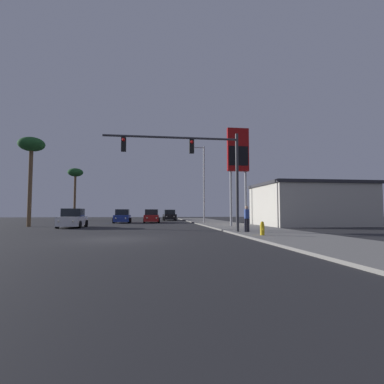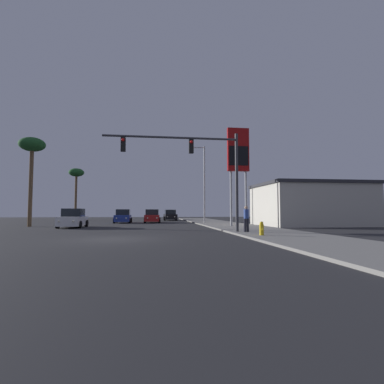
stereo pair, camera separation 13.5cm
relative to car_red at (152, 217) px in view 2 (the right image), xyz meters
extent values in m
plane|color=#28282B|center=(-2.01, -22.70, -0.76)|extent=(120.00, 120.00, 0.00)
cube|color=gray|center=(7.49, -12.70, -0.70)|extent=(5.00, 60.00, 0.12)
cube|color=beige|center=(15.99, -9.95, 1.24)|extent=(10.00, 8.00, 4.00)
cube|color=#2D2D33|center=(15.99, -9.95, 3.39)|extent=(10.30, 8.30, 0.30)
cube|color=maroon|center=(0.00, -0.04, -0.18)|extent=(1.95, 4.26, 0.80)
cube|color=black|center=(0.00, 0.11, 0.57)|extent=(1.67, 2.06, 0.70)
cylinder|color=black|center=(-0.90, -1.34, -0.44)|extent=(0.24, 0.64, 0.64)
cylinder|color=black|center=(0.90, -1.34, -0.44)|extent=(0.24, 0.64, 0.64)
cylinder|color=black|center=(-0.90, 1.27, -0.44)|extent=(0.24, 0.64, 0.64)
cylinder|color=black|center=(0.90, 1.27, -0.44)|extent=(0.24, 0.64, 0.64)
sphere|color=#F2EACC|center=(-0.56, -2.16, -0.13)|extent=(0.18, 0.18, 0.18)
sphere|color=#F2EACC|center=(0.56, -2.16, -0.13)|extent=(0.18, 0.18, 0.18)
cube|color=navy|center=(-3.59, -0.73, -0.18)|extent=(1.82, 4.21, 0.80)
cube|color=black|center=(-3.59, -0.58, 0.57)|extent=(1.61, 2.01, 0.70)
cylinder|color=black|center=(-4.49, -2.03, -0.44)|extent=(0.24, 0.64, 0.64)
cylinder|color=black|center=(-2.69, -2.03, -0.44)|extent=(0.24, 0.64, 0.64)
cylinder|color=black|center=(-4.49, 0.57, -0.44)|extent=(0.24, 0.64, 0.64)
cylinder|color=black|center=(-2.69, 0.57, -0.44)|extent=(0.24, 0.64, 0.64)
sphere|color=#F2EACC|center=(-4.15, -2.85, -0.13)|extent=(0.18, 0.18, 0.18)
sphere|color=#F2EACC|center=(-3.03, -2.85, -0.13)|extent=(0.18, 0.18, 0.18)
cube|color=silver|center=(-6.98, -10.95, -0.18)|extent=(1.86, 4.22, 0.80)
cube|color=black|center=(-6.98, -10.80, 0.57)|extent=(1.63, 2.02, 0.70)
cylinder|color=black|center=(-7.88, -12.25, -0.44)|extent=(0.24, 0.64, 0.64)
cylinder|color=black|center=(-6.08, -12.25, -0.44)|extent=(0.24, 0.64, 0.64)
cylinder|color=black|center=(-7.88, -9.65, -0.44)|extent=(0.24, 0.64, 0.64)
cylinder|color=black|center=(-6.08, -9.65, -0.44)|extent=(0.24, 0.64, 0.64)
sphere|color=#F2EACC|center=(-7.54, -13.07, -0.13)|extent=(0.18, 0.18, 0.18)
sphere|color=#F2EACC|center=(-6.42, -13.07, -0.13)|extent=(0.18, 0.18, 0.18)
cube|color=black|center=(2.82, 8.40, -0.18)|extent=(1.96, 4.27, 0.80)
cube|color=black|center=(2.82, 8.55, 0.57)|extent=(1.68, 2.06, 0.70)
cylinder|color=black|center=(1.92, 7.10, -0.44)|extent=(0.24, 0.64, 0.64)
cylinder|color=black|center=(3.72, 7.10, -0.44)|extent=(0.24, 0.64, 0.64)
cylinder|color=black|center=(1.92, 9.70, -0.44)|extent=(0.24, 0.64, 0.64)
cylinder|color=black|center=(3.72, 9.70, -0.44)|extent=(0.24, 0.64, 0.64)
sphere|color=#F2EACC|center=(2.26, 6.28, -0.13)|extent=(0.18, 0.18, 0.18)
sphere|color=#F2EACC|center=(3.38, 6.28, -0.13)|extent=(0.18, 0.18, 0.18)
cylinder|color=#38383D|center=(5.51, -19.58, 2.61)|extent=(0.20, 0.20, 6.50)
cylinder|color=#38383D|center=(1.16, -19.58, 5.46)|extent=(8.70, 0.14, 0.14)
cube|color=black|center=(2.46, -19.58, 4.91)|extent=(0.30, 0.24, 0.90)
sphere|color=red|center=(2.46, -19.72, 5.18)|extent=(0.20, 0.20, 0.20)
cube|color=black|center=(-1.89, -19.58, 4.91)|extent=(0.30, 0.24, 0.90)
sphere|color=red|center=(-1.89, -19.72, 5.18)|extent=(0.20, 0.20, 0.20)
cylinder|color=#99999E|center=(6.06, -4.17, 3.86)|extent=(0.18, 0.18, 9.00)
cylinder|color=#99999E|center=(5.36, -4.17, 8.21)|extent=(1.40, 0.10, 0.10)
ellipsoid|color=silver|center=(4.66, -4.17, 8.16)|extent=(0.50, 0.24, 0.20)
cylinder|color=#99999E|center=(7.10, -12.23, 1.86)|extent=(0.20, 0.20, 5.00)
cylinder|color=#99999E|center=(8.50, -12.23, 1.86)|extent=(0.20, 0.20, 5.00)
cube|color=#990C0C|center=(7.80, -12.23, 6.36)|extent=(2.00, 0.40, 4.00)
cube|color=black|center=(7.80, -12.44, 5.76)|extent=(1.80, 0.03, 1.80)
cylinder|color=gold|center=(6.00, -22.68, -0.34)|extent=(0.24, 0.24, 0.60)
sphere|color=gold|center=(6.00, -22.68, 0.02)|extent=(0.20, 0.20, 0.20)
cylinder|color=gold|center=(6.00, -22.85, -0.31)|extent=(0.08, 0.10, 0.08)
cylinder|color=#23232D|center=(5.91, -19.98, -0.22)|extent=(0.16, 0.16, 0.85)
cylinder|color=#23232D|center=(6.09, -19.98, -0.22)|extent=(0.16, 0.16, 0.85)
cylinder|color=#334C99|center=(6.00, -19.98, 0.51)|extent=(0.32, 0.32, 0.60)
sphere|color=tan|center=(6.00, -19.98, 0.92)|extent=(0.22, 0.22, 0.22)
cylinder|color=brown|center=(-11.45, -8.70, 2.91)|extent=(0.36, 0.36, 7.35)
ellipsoid|color=#1E5123|center=(-11.45, -8.70, 7.06)|extent=(2.40, 2.40, 1.32)
cylinder|color=brown|center=(-12.18, 11.30, 2.85)|extent=(0.36, 0.36, 7.21)
ellipsoid|color=#1E5123|center=(-12.18, 11.30, 6.93)|extent=(2.40, 2.40, 1.32)
camera|label=1|loc=(-0.18, -38.69, 0.69)|focal=28.00mm
camera|label=2|loc=(-0.05, -38.70, 0.69)|focal=28.00mm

